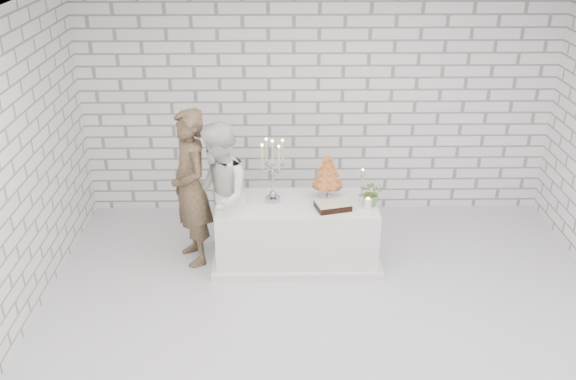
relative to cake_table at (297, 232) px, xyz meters
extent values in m
cube|color=silver|center=(0.30, -1.13, -0.38)|extent=(6.00, 5.00, 0.01)
cube|color=white|center=(0.30, -1.13, 2.62)|extent=(6.00, 5.00, 0.01)
cube|color=white|center=(0.30, 1.37, 1.12)|extent=(6.00, 0.01, 3.00)
cube|color=white|center=(0.30, -3.63, 1.12)|extent=(6.00, 0.01, 3.00)
cube|color=white|center=(-2.70, -1.13, 1.12)|extent=(0.01, 5.00, 3.00)
cube|color=white|center=(0.00, 0.00, 0.00)|extent=(1.80, 0.80, 0.75)
imported|color=#382A1D|center=(-1.19, 0.05, 0.54)|extent=(0.68, 0.79, 1.83)
imported|color=white|center=(-0.86, -0.05, 0.48)|extent=(0.74, 0.90, 1.70)
cube|color=black|center=(0.39, -0.15, 0.42)|extent=(0.42, 0.34, 0.08)
cylinder|color=white|center=(0.78, -0.16, 0.44)|extent=(0.09, 0.09, 0.12)
cylinder|color=beige|center=(0.75, 0.16, 0.54)|extent=(0.07, 0.07, 0.32)
imported|color=#3F6E2F|center=(0.83, -0.07, 0.52)|extent=(0.32, 0.29, 0.30)
camera|label=1|loc=(-0.19, -6.39, 3.56)|focal=39.56mm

